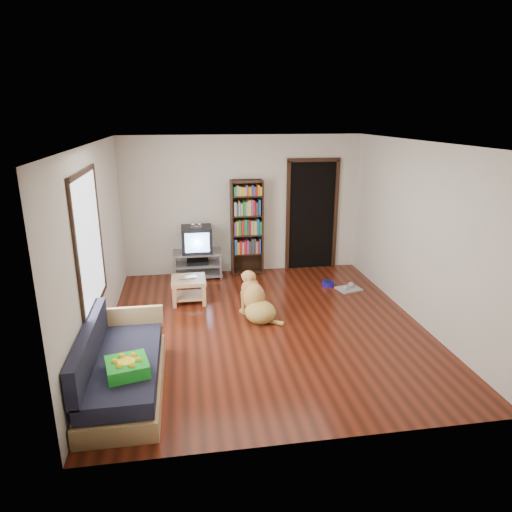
{
  "coord_description": "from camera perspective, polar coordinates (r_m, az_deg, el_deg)",
  "views": [
    {
      "loc": [
        -1.09,
        -5.96,
        2.96
      ],
      "look_at": [
        -0.06,
        0.54,
        0.9
      ],
      "focal_mm": 32.0,
      "sensor_mm": 36.0,
      "label": 1
    }
  ],
  "objects": [
    {
      "name": "wall_front",
      "position": [
        3.99,
        7.79,
        -7.39
      ],
      "size": [
        4.5,
        0.0,
        4.5
      ],
      "primitive_type": "plane",
      "rotation": [
        -1.57,
        0.0,
        0.0
      ],
      "color": "beige",
      "rests_on": "ground"
    },
    {
      "name": "wall_left",
      "position": [
        6.29,
        -19.28,
        1.08
      ],
      "size": [
        0.0,
        5.0,
        5.0
      ],
      "primitive_type": "plane",
      "rotation": [
        1.57,
        0.0,
        1.57
      ],
      "color": "beige",
      "rests_on": "ground"
    },
    {
      "name": "ceiling",
      "position": [
        6.07,
        1.41,
        13.96
      ],
      "size": [
        5.0,
        5.0,
        0.0
      ],
      "primitive_type": "plane",
      "rotation": [
        3.14,
        0.0,
        0.0
      ],
      "color": "white",
      "rests_on": "ground"
    },
    {
      "name": "coffee_table",
      "position": [
        7.54,
        -8.41,
        -3.65
      ],
      "size": [
        0.55,
        0.55,
        0.4
      ],
      "color": "tan",
      "rests_on": "ground"
    },
    {
      "name": "ground",
      "position": [
        6.74,
        1.24,
        -8.67
      ],
      "size": [
        5.0,
        5.0,
        0.0
      ],
      "primitive_type": "plane",
      "color": "#591D0F",
      "rests_on": "ground"
    },
    {
      "name": "crt_tv",
      "position": [
        8.53,
        -7.42,
        2.15
      ],
      "size": [
        0.55,
        0.52,
        0.58
      ],
      "color": "black",
      "rests_on": "tv_stand"
    },
    {
      "name": "laptop",
      "position": [
        7.47,
        -8.45,
        -2.79
      ],
      "size": [
        0.32,
        0.26,
        0.02
      ],
      "primitive_type": "imported",
      "rotation": [
        0.0,
        0.0,
        0.3
      ],
      "color": "silver",
      "rests_on": "coffee_table"
    },
    {
      "name": "window",
      "position": [
        5.77,
        -20.13,
        1.62
      ],
      "size": [
        0.03,
        1.46,
        1.7
      ],
      "color": "white",
      "rests_on": "wall_left"
    },
    {
      "name": "bookshelf",
      "position": [
        8.61,
        -1.16,
        4.21
      ],
      "size": [
        0.6,
        0.3,
        1.8
      ],
      "color": "black",
      "rests_on": "ground"
    },
    {
      "name": "wall_back",
      "position": [
        8.69,
        -1.64,
        6.35
      ],
      "size": [
        4.5,
        0.0,
        4.5
      ],
      "primitive_type": "plane",
      "rotation": [
        1.57,
        0.0,
        0.0
      ],
      "color": "beige",
      "rests_on": "ground"
    },
    {
      "name": "doorway",
      "position": [
        8.98,
        7.0,
        5.41
      ],
      "size": [
        1.03,
        0.05,
        2.19
      ],
      "color": "black",
      "rests_on": "wall_back"
    },
    {
      "name": "sofa",
      "position": [
        5.37,
        -16.58,
        -13.59
      ],
      "size": [
        0.8,
        1.8,
        0.8
      ],
      "color": "tan",
      "rests_on": "ground"
    },
    {
      "name": "dog_bowl",
      "position": [
        8.31,
        9.01,
        -3.43
      ],
      "size": [
        0.22,
        0.22,
        0.08
      ],
      "primitive_type": "cylinder",
      "color": "navy",
      "rests_on": "ground"
    },
    {
      "name": "wall_right",
      "position": [
        7.03,
        19.69,
        2.68
      ],
      "size": [
        0.0,
        5.0,
        5.0
      ],
      "primitive_type": "plane",
      "rotation": [
        1.57,
        0.0,
        -1.57
      ],
      "color": "beige",
      "rests_on": "ground"
    },
    {
      "name": "green_cushion",
      "position": [
        4.96,
        -15.81,
        -13.22
      ],
      "size": [
        0.49,
        0.49,
        0.14
      ],
      "primitive_type": "cube",
      "rotation": [
        0.0,
        0.0,
        0.24
      ],
      "color": "green",
      "rests_on": "sofa"
    },
    {
      "name": "grey_rag",
      "position": [
        8.2,
        11.53,
        -4.06
      ],
      "size": [
        0.47,
        0.41,
        0.03
      ],
      "primitive_type": "cube",
      "rotation": [
        0.0,
        0.0,
        0.25
      ],
      "color": "#9F9F9F",
      "rests_on": "ground"
    },
    {
      "name": "tv_stand",
      "position": [
        8.64,
        -7.3,
        -0.92
      ],
      "size": [
        0.9,
        0.45,
        0.5
      ],
      "color": "#99999E",
      "rests_on": "ground"
    },
    {
      "name": "dog",
      "position": [
        6.87,
        -0.03,
        -5.7
      ],
      "size": [
        0.63,
        0.81,
        0.73
      ],
      "color": "tan",
      "rests_on": "ground"
    }
  ]
}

